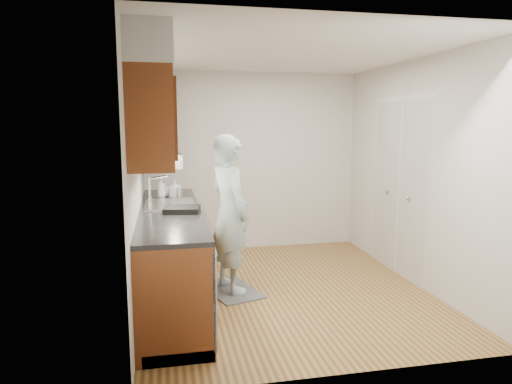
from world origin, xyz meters
TOP-DOWN VIEW (x-y plane):
  - floor at (0.00, 0.00)m, footprint 3.50×3.50m
  - ceiling at (0.00, 0.00)m, footprint 3.50×3.50m
  - wall_left at (-1.50, 0.00)m, footprint 0.02×3.50m
  - wall_right at (1.50, 0.00)m, footprint 0.02×3.50m
  - wall_back at (0.00, 1.75)m, footprint 3.00×0.02m
  - counter at (-1.20, -0.00)m, footprint 0.64×2.80m
  - upper_cabinets at (-1.33, 0.05)m, footprint 0.47×2.80m
  - closet_door at (1.49, 0.30)m, footprint 0.02×1.22m
  - floor_mat at (-0.58, 0.08)m, footprint 0.68×0.89m
  - person at (-0.58, 0.08)m, footprint 0.64×0.78m
  - soap_bottle_a at (-1.28, 0.71)m, footprint 0.10×0.10m
  - soap_bottle_b at (-1.13, 0.72)m, footprint 0.14×0.14m
  - soap_bottle_c at (-1.25, 0.80)m, footprint 0.20×0.20m
  - steel_can at (-1.08, 0.63)m, footprint 0.07×0.07m
  - dish_rack at (-1.09, -0.21)m, footprint 0.38×0.34m

SIDE VIEW (x-z plane):
  - floor at x=0.00m, z-range 0.00..0.00m
  - floor_mat at x=-0.58m, z-range 0.00..0.01m
  - counter at x=-1.20m, z-range -0.16..1.14m
  - person at x=-0.58m, z-range 0.01..1.91m
  - dish_rack at x=-1.09m, z-range 0.94..0.99m
  - steel_can at x=-1.08m, z-range 0.94..1.06m
  - closet_door at x=1.49m, z-range 0.00..2.05m
  - soap_bottle_c at x=-1.25m, z-range 0.94..1.12m
  - soap_bottle_b at x=-1.13m, z-range 0.94..1.15m
  - soap_bottle_a at x=-1.28m, z-range 0.94..1.18m
  - wall_left at x=-1.50m, z-range 0.00..2.50m
  - wall_right at x=1.50m, z-range 0.00..2.50m
  - wall_back at x=0.00m, z-range 0.00..2.50m
  - upper_cabinets at x=-1.33m, z-range 1.34..2.55m
  - ceiling at x=0.00m, z-range 2.50..2.50m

